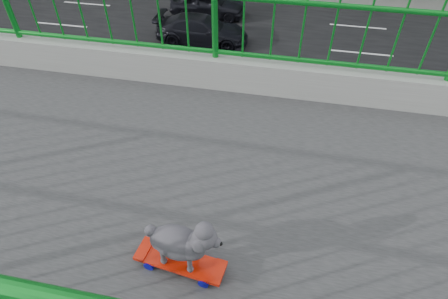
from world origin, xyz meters
name	(u,v)px	position (x,y,z in m)	size (l,w,h in m)	color
road	(187,68)	(-13.00, 0.00, 0.01)	(18.00, 90.00, 0.02)	black
skateboard	(180,262)	(0.55, 4.22, 7.05)	(0.22, 0.55, 0.07)	red
poodle	(181,242)	(0.55, 4.24, 7.27)	(0.22, 0.45, 0.37)	#302D32
car_3	(202,30)	(-15.60, 0.09, 0.67)	(1.88, 4.62, 1.34)	black
car_4	(208,3)	(-18.80, -0.36, 0.72)	(1.69, 4.21, 1.43)	black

